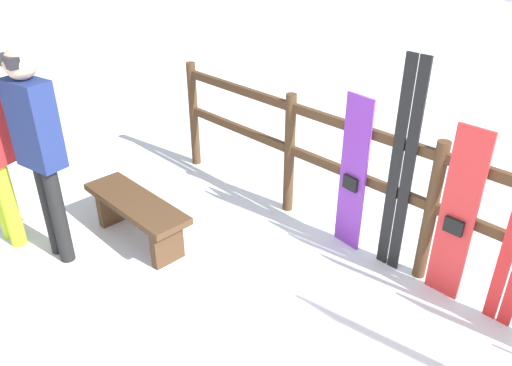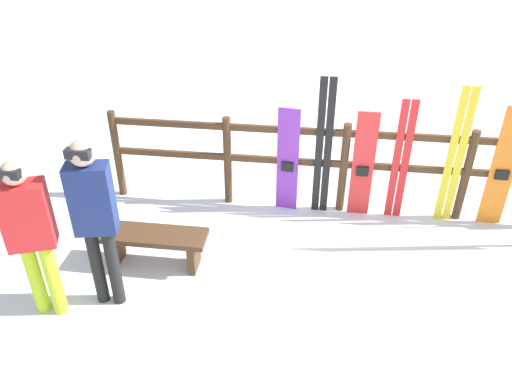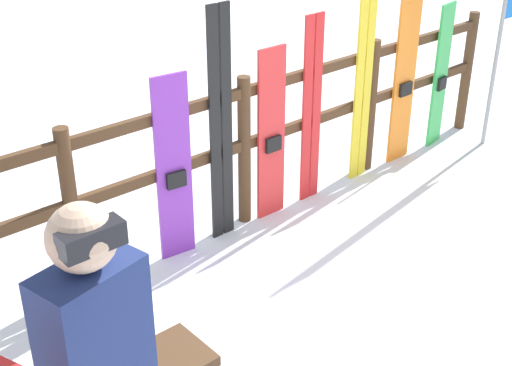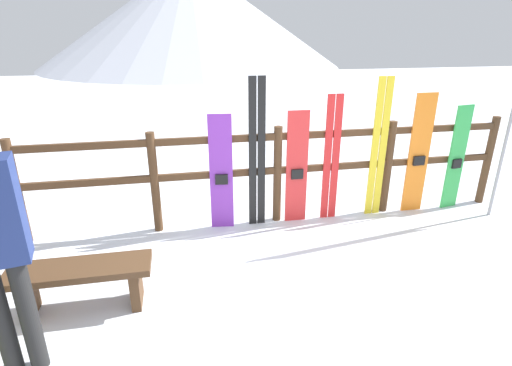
{
  "view_description": "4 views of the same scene",
  "coord_description": "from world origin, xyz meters",
  "px_view_note": "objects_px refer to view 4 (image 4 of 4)",
  "views": [
    {
      "loc": [
        1.36,
        -1.38,
        2.64
      ],
      "look_at": [
        -1.02,
        0.96,
        0.8
      ],
      "focal_mm": 35.0,
      "sensor_mm": 36.0,
      "label": 1
    },
    {
      "loc": [
        -0.38,
        -3.61,
        3.64
      ],
      "look_at": [
        -0.97,
        0.94,
        0.85
      ],
      "focal_mm": 35.0,
      "sensor_mm": 36.0,
      "label": 2
    },
    {
      "loc": [
        -3.16,
        -1.96,
        2.89
      ],
      "look_at": [
        -0.57,
        1.04,
        0.84
      ],
      "focal_mm": 50.0,
      "sensor_mm": 36.0,
      "label": 3
    },
    {
      "loc": [
        -1.12,
        -2.58,
        2.27
      ],
      "look_at": [
        -0.39,
        1.19,
        0.77
      ],
      "focal_mm": 28.0,
      "sensor_mm": 36.0,
      "label": 4
    }
  ],
  "objects_px": {
    "snowboard_red": "(297,168)",
    "ski_pair_yellow": "(379,149)",
    "snowboard_orange": "(419,155)",
    "bench": "(81,278)",
    "snowboard_green": "(457,158)",
    "ski_pair_black": "(257,154)",
    "snowboard_purple": "(221,173)",
    "ski_pair_red": "(331,159)"
  },
  "relations": [
    {
      "from": "snowboard_red",
      "to": "ski_pair_yellow",
      "type": "relative_size",
      "value": 0.79
    },
    {
      "from": "ski_pair_yellow",
      "to": "snowboard_orange",
      "type": "height_order",
      "value": "ski_pair_yellow"
    },
    {
      "from": "snowboard_red",
      "to": "bench",
      "type": "bearing_deg",
      "value": -150.07
    },
    {
      "from": "snowboard_green",
      "to": "ski_pair_yellow",
      "type": "bearing_deg",
      "value": 179.82
    },
    {
      "from": "bench",
      "to": "ski_pair_black",
      "type": "bearing_deg",
      "value": 36.38
    },
    {
      "from": "bench",
      "to": "snowboard_green",
      "type": "xyz_separation_m",
      "value": [
        4.41,
        1.3,
        0.38
      ]
    },
    {
      "from": "snowboard_red",
      "to": "ski_pair_yellow",
      "type": "bearing_deg",
      "value": 0.19
    },
    {
      "from": "snowboard_purple",
      "to": "snowboard_red",
      "type": "xyz_separation_m",
      "value": [
        0.91,
        0.0,
        0.0
      ]
    },
    {
      "from": "snowboard_purple",
      "to": "ski_pair_red",
      "type": "xyz_separation_m",
      "value": [
        1.35,
        0.0,
        0.09
      ]
    },
    {
      "from": "snowboard_red",
      "to": "snowboard_green",
      "type": "relative_size",
      "value": 1.01
    },
    {
      "from": "bench",
      "to": "ski_pair_red",
      "type": "height_order",
      "value": "ski_pair_red"
    },
    {
      "from": "bench",
      "to": "ski_pair_yellow",
      "type": "xyz_separation_m",
      "value": [
        3.3,
        1.3,
        0.57
      ]
    },
    {
      "from": "ski_pair_black",
      "to": "snowboard_green",
      "type": "distance_m",
      "value": 2.65
    },
    {
      "from": "ski_pair_black",
      "to": "ski_pair_yellow",
      "type": "bearing_deg",
      "value": 0.0
    },
    {
      "from": "snowboard_red",
      "to": "snowboard_purple",
      "type": "bearing_deg",
      "value": -180.0
    },
    {
      "from": "snowboard_purple",
      "to": "ski_pair_black",
      "type": "distance_m",
      "value": 0.47
    },
    {
      "from": "snowboard_purple",
      "to": "snowboard_green",
      "type": "relative_size",
      "value": 1.01
    },
    {
      "from": "ski_pair_yellow",
      "to": "snowboard_green",
      "type": "distance_m",
      "value": 1.13
    },
    {
      "from": "snowboard_purple",
      "to": "snowboard_green",
      "type": "distance_m",
      "value": 3.07
    },
    {
      "from": "snowboard_red",
      "to": "snowboard_orange",
      "type": "relative_size",
      "value": 0.9
    },
    {
      "from": "ski_pair_yellow",
      "to": "snowboard_orange",
      "type": "bearing_deg",
      "value": -0.35
    },
    {
      "from": "snowboard_orange",
      "to": "snowboard_green",
      "type": "height_order",
      "value": "snowboard_orange"
    },
    {
      "from": "ski_pair_black",
      "to": "ski_pair_yellow",
      "type": "relative_size",
      "value": 1.02
    },
    {
      "from": "snowboard_purple",
      "to": "snowboard_green",
      "type": "height_order",
      "value": "snowboard_purple"
    },
    {
      "from": "bench",
      "to": "ski_pair_red",
      "type": "relative_size",
      "value": 0.74
    },
    {
      "from": "snowboard_orange",
      "to": "snowboard_green",
      "type": "distance_m",
      "value": 0.56
    },
    {
      "from": "bench",
      "to": "ski_pair_yellow",
      "type": "distance_m",
      "value": 3.59
    },
    {
      "from": "snowboard_purple",
      "to": "ski_pair_black",
      "type": "bearing_deg",
      "value": 0.47
    },
    {
      "from": "bench",
      "to": "snowboard_red",
      "type": "bearing_deg",
      "value": 29.93
    },
    {
      "from": "bench",
      "to": "snowboard_purple",
      "type": "bearing_deg",
      "value": 44.07
    },
    {
      "from": "ski_pair_red",
      "to": "snowboard_green",
      "type": "xyz_separation_m",
      "value": [
        1.72,
        -0.0,
        -0.1
      ]
    },
    {
      "from": "snowboard_purple",
      "to": "snowboard_orange",
      "type": "height_order",
      "value": "snowboard_orange"
    },
    {
      "from": "ski_pair_black",
      "to": "snowboard_green",
      "type": "height_order",
      "value": "ski_pair_black"
    },
    {
      "from": "ski_pair_red",
      "to": "snowboard_orange",
      "type": "relative_size",
      "value": 1.01
    },
    {
      "from": "bench",
      "to": "ski_pair_yellow",
      "type": "height_order",
      "value": "ski_pair_yellow"
    },
    {
      "from": "bench",
      "to": "ski_pair_red",
      "type": "distance_m",
      "value": 3.02
    },
    {
      "from": "ski_pair_red",
      "to": "ski_pair_yellow",
      "type": "xyz_separation_m",
      "value": [
        0.61,
        -0.0,
        0.09
      ]
    },
    {
      "from": "bench",
      "to": "ski_pair_red",
      "type": "bearing_deg",
      "value": 25.82
    },
    {
      "from": "ski_pair_black",
      "to": "snowboard_purple",
      "type": "bearing_deg",
      "value": -179.53
    },
    {
      "from": "snowboard_orange",
      "to": "ski_pair_yellow",
      "type": "bearing_deg",
      "value": 179.65
    },
    {
      "from": "snowboard_purple",
      "to": "snowboard_orange",
      "type": "xyz_separation_m",
      "value": [
        2.51,
        0.0,
        0.08
      ]
    },
    {
      "from": "snowboard_red",
      "to": "snowboard_green",
      "type": "xyz_separation_m",
      "value": [
        2.16,
        -0.0,
        -0.01
      ]
    }
  ]
}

